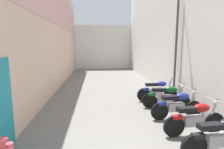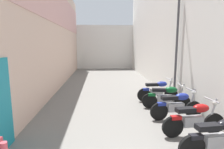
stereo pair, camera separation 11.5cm
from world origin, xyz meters
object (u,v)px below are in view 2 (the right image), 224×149
motorcycle_sixth (158,90)px  street_lamp (175,40)px  motorcycle_fourth (177,105)px  motorcycle_fifth (166,97)px  motorcycle_second (219,137)px  motorcycle_third (194,118)px

motorcycle_sixth → street_lamp: bearing=7.9°
motorcycle_fourth → motorcycle_fifth: size_ratio=1.01×
motorcycle_second → street_lamp: street_lamp is taller
motorcycle_third → motorcycle_fifth: same height
motorcycle_second → motorcycle_fourth: 2.22m
motorcycle_second → motorcycle_fifth: size_ratio=1.01×
motorcycle_second → motorcycle_sixth: size_ratio=1.00×
motorcycle_second → motorcycle_third: size_ratio=1.00×
motorcycle_fourth → motorcycle_fifth: same height
motorcycle_second → motorcycle_third: (-0.00, 1.06, 0.00)m
motorcycle_fourth → street_lamp: size_ratio=0.40×
motorcycle_fourth → motorcycle_third: bearing=-90.0°
motorcycle_second → motorcycle_fifth: bearing=90.0°
motorcycle_fourth → street_lamp: (0.70, 2.15, 2.22)m
motorcycle_third → motorcycle_fourth: size_ratio=1.00×
motorcycle_third → motorcycle_fourth: (0.00, 1.16, 0.00)m
motorcycle_fourth → motorcycle_sixth: (0.00, 2.05, 0.00)m
motorcycle_fifth → motorcycle_fourth: bearing=-90.0°
motorcycle_third → motorcycle_second: bearing=-90.0°
motorcycle_fourth → motorcycle_sixth: same height
motorcycle_third → motorcycle_fifth: 2.17m
motorcycle_second → motorcycle_third: 1.06m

